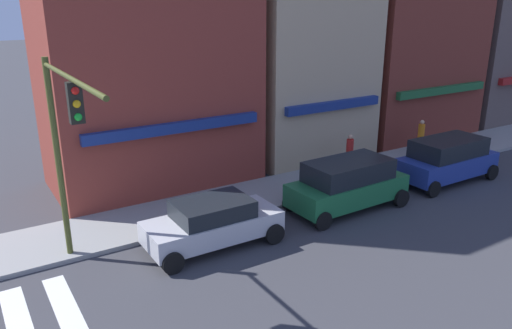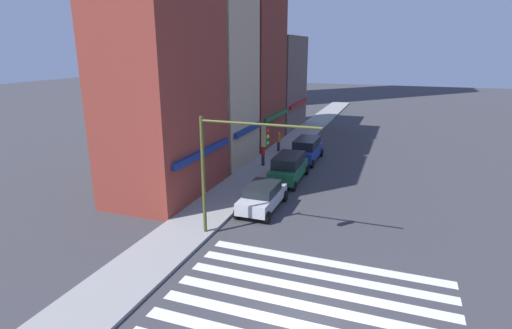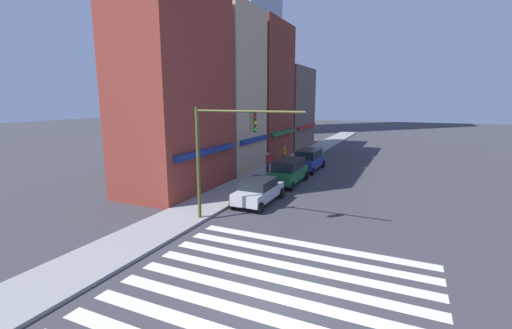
# 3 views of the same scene
# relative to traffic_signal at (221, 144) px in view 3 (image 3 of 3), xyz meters

# --- Properties ---
(ground_plane) EXTENTS (200.00, 200.00, 0.00)m
(ground_plane) POSITION_rel_traffic_signal_xyz_m (-5.28, -4.96, -4.30)
(ground_plane) COLOR #38383D
(sidewalk_left) EXTENTS (120.00, 3.00, 0.15)m
(sidewalk_left) POSITION_rel_traffic_signal_xyz_m (-5.28, 2.54, -4.22)
(sidewalk_left) COLOR gray
(sidewalk_left) RESTS_ON ground_plane
(crosswalk_stripes) EXTENTS (9.66, 10.80, 0.01)m
(crosswalk_stripes) POSITION_rel_traffic_signal_xyz_m (-5.28, -4.96, -4.29)
(crosswalk_stripes) COLOR silver
(crosswalk_stripes) RESTS_ON ground_plane
(storefront_row) EXTENTS (33.11, 5.30, 14.60)m
(storefront_row) POSITION_rel_traffic_signal_xyz_m (16.22, 6.54, 2.49)
(storefront_row) COLOR maroon
(storefront_row) RESTS_ON ground_plane
(traffic_signal) EXTENTS (0.32, 5.94, 6.16)m
(traffic_signal) POSITION_rel_traffic_signal_xyz_m (0.00, 0.00, 0.00)
(traffic_signal) COLOR #474C1E
(traffic_signal) RESTS_ON ground_plane
(sedan_silver) EXTENTS (4.41, 2.02, 1.59)m
(sedan_silver) POSITION_rel_traffic_signal_xyz_m (4.13, -0.26, -3.46)
(sedan_silver) COLOR #B7B7BC
(sedan_silver) RESTS_ON ground_plane
(suv_green) EXTENTS (4.75, 2.12, 1.94)m
(suv_green) POSITION_rel_traffic_signal_xyz_m (9.86, -0.26, -3.27)
(suv_green) COLOR #1E6638
(suv_green) RESTS_ON ground_plane
(suv_blue) EXTENTS (4.71, 2.12, 1.94)m
(suv_blue) POSITION_rel_traffic_signal_xyz_m (15.60, -0.26, -3.27)
(suv_blue) COLOR navy
(suv_blue) RESTS_ON ground_plane
(pedestrian_orange_vest) EXTENTS (0.32, 0.32, 1.77)m
(pedestrian_orange_vest) POSITION_rel_traffic_signal_xyz_m (17.45, 2.79, -3.23)
(pedestrian_orange_vest) COLOR #23232D
(pedestrian_orange_vest) RESTS_ON sidewalk_left
(pedestrian_red_jacket) EXTENTS (0.32, 0.32, 1.77)m
(pedestrian_red_jacket) POSITION_rel_traffic_signal_xyz_m (12.52, 2.60, -3.23)
(pedestrian_red_jacket) COLOR #23232D
(pedestrian_red_jacket) RESTS_ON sidewalk_left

